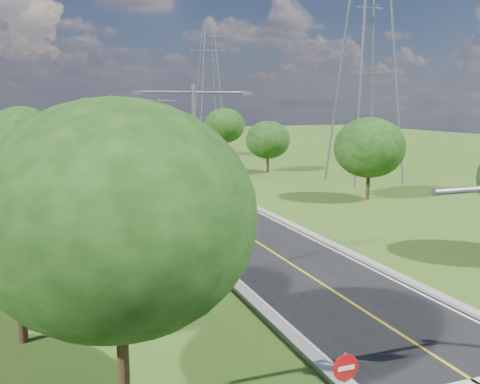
# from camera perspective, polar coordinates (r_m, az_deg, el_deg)

# --- Properties ---
(ground) EXTENTS (260.00, 260.00, 0.00)m
(ground) POSITION_cam_1_polar(r_m,az_deg,el_deg) (74.72, -10.15, 2.30)
(ground) COLOR #335718
(ground) RESTS_ON ground
(road) EXTENTS (8.00, 150.00, 0.06)m
(road) POSITION_cam_1_polar(r_m,az_deg,el_deg) (80.59, -10.91, 2.81)
(road) COLOR black
(road) RESTS_ON ground
(curb_left) EXTENTS (0.50, 150.00, 0.22)m
(curb_left) POSITION_cam_1_polar(r_m,az_deg,el_deg) (80.02, -13.91, 2.72)
(curb_left) COLOR gray
(curb_left) RESTS_ON ground
(curb_right) EXTENTS (0.50, 150.00, 0.22)m
(curb_right) POSITION_cam_1_polar(r_m,az_deg,el_deg) (81.37, -7.95, 3.01)
(curb_right) COLOR gray
(curb_right) RESTS_ON ground
(do_not_enter_left) EXTENTS (0.76, 0.11, 2.50)m
(do_not_enter_left) POSITION_cam_1_polar(r_m,az_deg,el_deg) (15.45, 11.15, -18.97)
(do_not_enter_left) COLOR slate
(do_not_enter_left) RESTS_ON ground
(speed_limit_sign) EXTENTS (0.55, 0.09, 2.40)m
(speed_limit_sign) POSITION_cam_1_polar(r_m,az_deg,el_deg) (54.64, -0.71, 1.56)
(speed_limit_sign) COLOR slate
(speed_limit_sign) RESTS_ON ground
(overpass) EXTENTS (30.00, 3.00, 3.20)m
(overpass) POSITION_cam_1_polar(r_m,az_deg,el_deg) (153.73, -15.49, 6.60)
(overpass) COLOR gray
(overpass) RESTS_ON ground
(streetlight_near_left) EXTENTS (5.90, 0.25, 10.00)m
(streetlight_near_left) POSITION_cam_1_polar(r_m,az_deg,el_deg) (26.15, -4.87, 2.52)
(streetlight_near_left) COLOR slate
(streetlight_near_left) RESTS_ON ground
(streetlight_mid_left) EXTENTS (5.90, 0.25, 10.00)m
(streetlight_mid_left) POSITION_cam_1_polar(r_m,az_deg,el_deg) (58.53, -13.52, 6.10)
(streetlight_mid_left) COLOR slate
(streetlight_mid_left) RESTS_ON ground
(streetlight_far_right) EXTENTS (5.90, 0.25, 10.00)m
(streetlight_far_right) POSITION_cam_1_polar(r_m,az_deg,el_deg) (93.03, -8.57, 7.39)
(streetlight_far_right) COLOR slate
(streetlight_far_right) RESTS_ON ground
(power_tower_near) EXTENTS (9.00, 6.40, 28.00)m
(power_tower_near) POSITION_cam_1_polar(r_m,az_deg,el_deg) (63.66, 13.45, 13.62)
(power_tower_near) COLOR slate
(power_tower_near) RESTS_ON ground
(power_tower_far) EXTENTS (9.00, 6.40, 28.00)m
(power_tower_far) POSITION_cam_1_polar(r_m,az_deg,el_deg) (133.90, -3.38, 11.52)
(power_tower_far) COLOR slate
(power_tower_far) RESTS_ON ground
(tree_la) EXTENTS (7.14, 7.14, 8.30)m
(tree_la) POSITION_cam_1_polar(r_m,az_deg,el_deg) (21.42, -22.94, -1.57)
(tree_la) COLOR black
(tree_la) RESTS_ON ground
(tree_lc) EXTENTS (7.56, 7.56, 8.79)m
(tree_lc) POSITION_cam_1_polar(r_m,az_deg,el_deg) (63.18, -22.22, 5.56)
(tree_lc) COLOR black
(tree_lc) RESTS_ON ground
(tree_ld) EXTENTS (6.72, 6.72, 7.82)m
(tree_ld) POSITION_cam_1_polar(r_m,az_deg,el_deg) (87.24, -23.03, 5.98)
(tree_ld) COLOR black
(tree_ld) RESTS_ON ground
(tree_le) EXTENTS (5.88, 5.88, 6.84)m
(tree_le) POSITION_cam_1_polar(r_m,az_deg,el_deg) (111.16, -21.16, 6.35)
(tree_le) COLOR black
(tree_le) RESTS_ON ground
(tree_lf) EXTENTS (7.98, 7.98, 9.28)m
(tree_lf) POSITION_cam_1_polar(r_m,az_deg,el_deg) (15.49, -12.91, -2.69)
(tree_lf) COLOR black
(tree_lf) RESTS_ON ground
(tree_rb) EXTENTS (6.72, 6.72, 7.82)m
(tree_rb) POSITION_cam_1_polar(r_m,az_deg,el_deg) (51.98, 13.64, 4.62)
(tree_rb) COLOR black
(tree_rb) RESTS_ON ground
(tree_rc) EXTENTS (5.88, 5.88, 6.84)m
(tree_rc) POSITION_cam_1_polar(r_m,az_deg,el_deg) (70.91, 2.99, 5.58)
(tree_rc) COLOR black
(tree_rc) RESTS_ON ground
(tree_rd) EXTENTS (7.14, 7.14, 8.30)m
(tree_rd) POSITION_cam_1_polar(r_m,az_deg,el_deg) (93.99, -1.67, 7.10)
(tree_rd) COLOR black
(tree_rd) RESTS_ON ground
(tree_re) EXTENTS (5.46, 5.46, 6.35)m
(tree_re) POSITION_cam_1_polar(r_m,az_deg,el_deg) (116.42, -6.64, 6.88)
(tree_re) COLOR black
(tree_re) RESTS_ON ground
(tree_rf) EXTENTS (6.30, 6.30, 7.33)m
(tree_rf) POSITION_cam_1_polar(r_m,az_deg,el_deg) (136.65, -7.20, 7.50)
(tree_rf) COLOR black
(tree_rf) RESTS_ON ground
(bus_outbound) EXTENTS (3.68, 10.84, 2.96)m
(bus_outbound) POSITION_cam_1_polar(r_m,az_deg,el_deg) (85.77, -10.20, 4.24)
(bus_outbound) COLOR silver
(bus_outbound) RESTS_ON road
(bus_inbound) EXTENTS (2.86, 10.43, 2.88)m
(bus_inbound) POSITION_cam_1_polar(r_m,az_deg,el_deg) (90.94, -13.22, 4.40)
(bus_inbound) COLOR silver
(bus_inbound) RESTS_ON road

